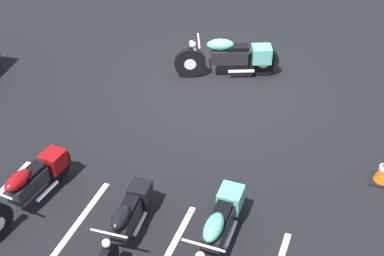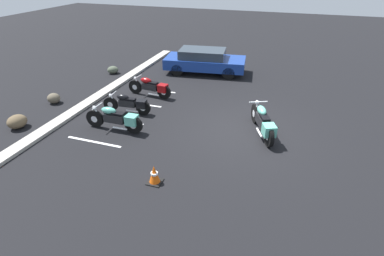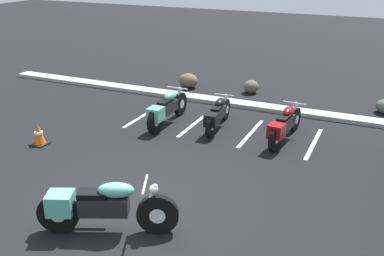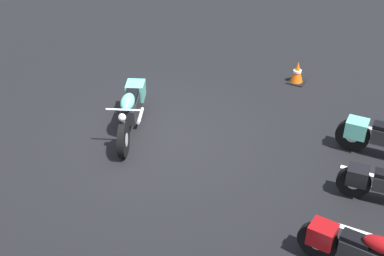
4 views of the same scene
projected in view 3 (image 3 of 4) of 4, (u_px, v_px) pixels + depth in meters
name	position (u px, v px, depth m)	size (l,w,h in m)	color
ground	(125.00, 214.00, 8.26)	(60.00, 60.00, 0.00)	black
motorcycle_teal_featured	(100.00, 206.00, 7.56)	(2.27, 1.15, 0.95)	black
parked_bike_0	(166.00, 109.00, 12.36)	(0.63, 2.26, 0.89)	black
parked_bike_1	(217.00, 114.00, 12.08)	(0.57, 2.02, 0.79)	black
parked_bike_2	(284.00, 125.00, 11.26)	(0.62, 2.16, 0.85)	black
concrete_curb	(243.00, 104.00, 14.02)	(18.00, 0.50, 0.12)	#A8A399
landscape_rock_0	(188.00, 81.00, 15.88)	(0.71, 0.61, 0.50)	brown
landscape_rock_1	(251.00, 87.00, 15.26)	(0.51, 0.54, 0.44)	brown
traffic_cone	(39.00, 135.00, 11.17)	(0.40, 0.40, 0.56)	black
stall_line_0	(143.00, 116.00, 13.21)	(0.10, 2.10, 0.00)	white
stall_line_1	(194.00, 124.00, 12.57)	(0.10, 2.10, 0.00)	white
stall_line_2	(251.00, 133.00, 11.93)	(0.10, 2.10, 0.00)	white
stall_line_3	(314.00, 143.00, 11.30)	(0.10, 2.10, 0.00)	white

